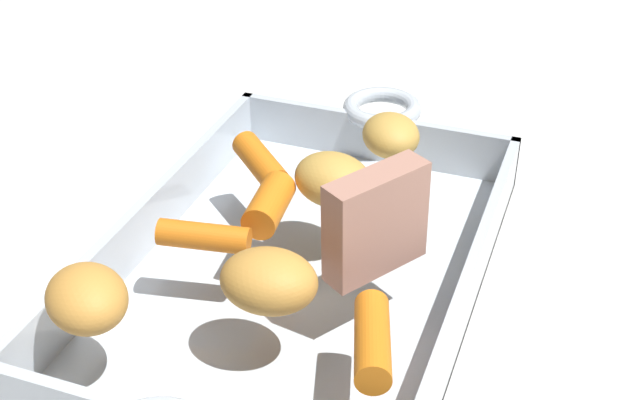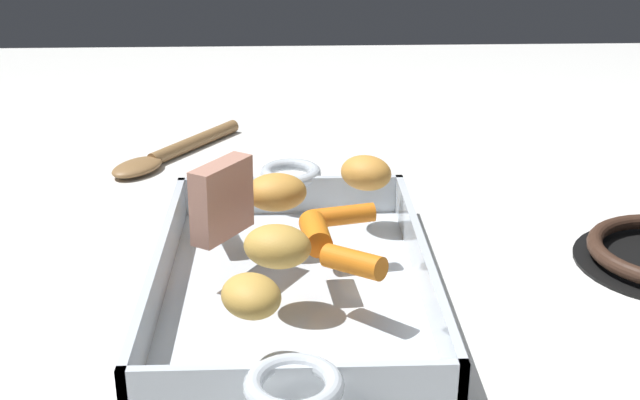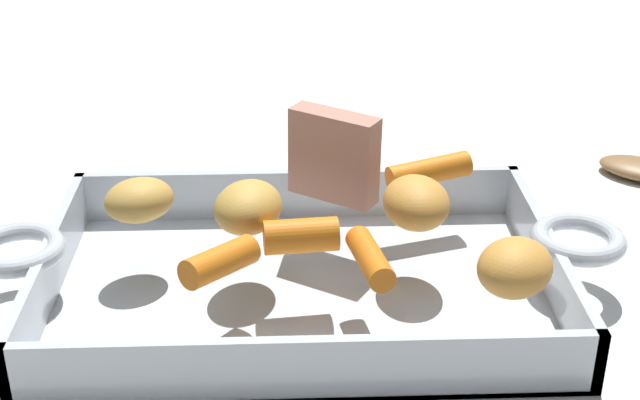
% 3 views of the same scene
% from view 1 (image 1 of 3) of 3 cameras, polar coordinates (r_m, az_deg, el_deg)
% --- Properties ---
extents(ground_plane, '(2.09, 2.09, 0.00)m').
position_cam_1_polar(ground_plane, '(0.61, -1.39, -5.45)').
color(ground_plane, white).
extents(roasting_dish, '(0.46, 0.24, 0.05)m').
position_cam_1_polar(roasting_dish, '(0.60, -1.40, -4.42)').
color(roasting_dish, silver).
rests_on(roasting_dish, ground_plane).
extents(roast_slice_thin, '(0.07, 0.05, 0.07)m').
position_cam_1_polar(roast_slice_thin, '(0.53, 3.70, -1.44)').
color(roast_slice_thin, tan).
rests_on(roast_slice_thin, roasting_dish).
extents(baby_carrot_southeast, '(0.03, 0.06, 0.02)m').
position_cam_1_polar(baby_carrot_southeast, '(0.56, -7.65, -2.39)').
color(baby_carrot_southeast, orange).
rests_on(baby_carrot_southeast, roasting_dish).
extents(baby_carrot_center_left, '(0.05, 0.03, 0.02)m').
position_cam_1_polar(baby_carrot_center_left, '(0.58, -3.41, -0.38)').
color(baby_carrot_center_left, orange).
rests_on(baby_carrot_center_left, roasting_dish).
extents(baby_carrot_long, '(0.05, 0.06, 0.03)m').
position_cam_1_polar(baby_carrot_long, '(0.63, -3.95, 2.51)').
color(baby_carrot_long, orange).
rests_on(baby_carrot_long, roasting_dish).
extents(baby_carrot_short, '(0.07, 0.04, 0.02)m').
position_cam_1_polar(baby_carrot_short, '(0.48, 3.47, -9.18)').
color(baby_carrot_short, orange).
rests_on(baby_carrot_short, roasting_dish).
extents(potato_whole, '(0.06, 0.07, 0.03)m').
position_cam_1_polar(potato_whole, '(0.60, 0.86, 1.36)').
color(potato_whole, gold).
rests_on(potato_whole, roasting_dish).
extents(potato_near_roast, '(0.07, 0.06, 0.03)m').
position_cam_1_polar(potato_near_roast, '(0.66, 4.69, 4.27)').
color(potato_near_roast, gold).
rests_on(potato_near_roast, roasting_dish).
extents(potato_corner, '(0.07, 0.07, 0.03)m').
position_cam_1_polar(potato_corner, '(0.51, -15.09, -6.27)').
color(potato_corner, gold).
rests_on(potato_corner, roasting_dish).
extents(potato_halved, '(0.05, 0.06, 0.04)m').
position_cam_1_polar(potato_halved, '(0.51, -3.39, -5.33)').
color(potato_halved, gold).
rests_on(potato_halved, roasting_dish).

